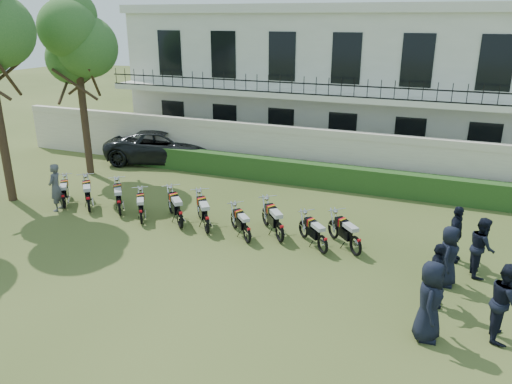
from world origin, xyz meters
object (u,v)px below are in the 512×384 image
officer_0 (430,301)px  officer_1 (506,302)px  officer_2 (437,275)px  motorcycle_4 (180,214)px  motorcycle_5 (207,219)px  motorcycle_0 (64,197)px  motorcycle_1 (88,200)px  motorcycle_6 (247,230)px  officer_5 (455,234)px  officer_4 (482,247)px  motorcycle_3 (141,212)px  suv (166,146)px  motorcycle_8 (323,240)px  motorcycle_7 (280,228)px  inspector (55,187)px  motorcycle_2 (119,203)px  motorcycle_9 (356,241)px  tree_west_near (76,40)px

officer_0 → officer_1: size_ratio=1.03×
officer_2 → motorcycle_4: bearing=77.6°
motorcycle_5 → officer_2: bearing=-50.8°
motorcycle_0 → motorcycle_1: size_ratio=0.97×
motorcycle_6 → officer_5: 6.23m
motorcycle_6 → officer_1: bearing=-61.9°
motorcycle_0 → officer_4: size_ratio=0.90×
motorcycle_5 → officer_5: bearing=-29.6°
motorcycle_0 → officer_2: bearing=-45.5°
motorcycle_3 → suv: bearing=81.5°
motorcycle_8 → officer_0: size_ratio=0.73×
motorcycle_7 → suv: (-8.39, 6.71, 0.28)m
inspector → officer_1: (14.91, -2.37, 0.02)m
motorcycle_1 → motorcycle_2: motorcycle_1 is taller
motorcycle_5 → motorcycle_9: 4.90m
inspector → officer_0: officer_0 is taller
motorcycle_9 → officer_0: officer_0 is taller
motorcycle_0 → motorcycle_6: 7.53m
inspector → officer_1: officer_1 is taller
officer_0 → tree_west_near: bearing=63.4°
motorcycle_8 → officer_5: 3.84m
motorcycle_5 → motorcycle_8: motorcycle_5 is taller
motorcycle_9 → officer_0: bearing=-99.8°
motorcycle_5 → motorcycle_8: size_ratio=1.24×
motorcycle_4 → officer_0: bearing=-64.7°
motorcycle_9 → officer_4: 3.44m
motorcycle_3 → officer_1: (11.22, -2.39, 0.46)m
motorcycle_2 → tree_west_near: bearing=100.9°
motorcycle_9 → officer_1: (3.86, -2.80, 0.42)m
officer_0 → officer_2: bearing=-4.0°
motorcycle_2 → officer_4: size_ratio=0.95×
officer_0 → officer_4: bearing=-18.6°
motorcycle_8 → motorcycle_9: (0.95, 0.24, 0.03)m
motorcycle_3 → officer_4: (10.78, 0.58, 0.39)m
motorcycle_2 → motorcycle_6: size_ratio=1.17×
tree_west_near → inspector: tree_west_near is taller
motorcycle_2 → suv: 7.16m
motorcycle_6 → motorcycle_7: bearing=-18.5°
tree_west_near → motorcycle_1: size_ratio=4.96×
motorcycle_6 → inspector: (-7.69, -0.01, 0.43)m
motorcycle_7 → officer_0: (4.73, -3.48, 0.42)m
officer_2 → motorcycle_0: bearing=82.2°
motorcycle_3 → motorcycle_7: size_ratio=0.93×
officer_5 → motorcycle_3: bearing=108.9°
motorcycle_6 → officer_2: officer_2 is taller
motorcycle_6 → suv: bearing=92.5°
tree_west_near → suv: size_ratio=1.38×
motorcycle_8 → officer_4: 4.41m
motorcycle_1 → motorcycle_4: (3.86, -0.01, 0.02)m
motorcycle_1 → motorcycle_5: 4.90m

